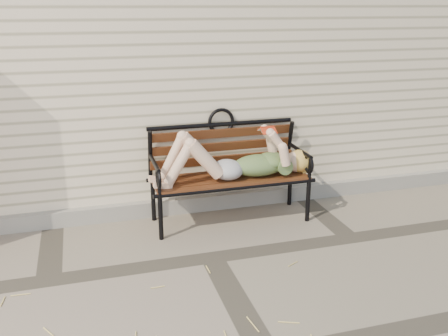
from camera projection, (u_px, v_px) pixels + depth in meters
name	position (u px, v px, depth m)	size (l,w,h in m)	color
ground	(212.00, 258.00, 4.01)	(80.00, 80.00, 0.00)	#746B59
house_wall	(150.00, 41.00, 6.28)	(8.00, 4.00, 3.00)	beige
foundation_strip	(186.00, 205.00, 4.87)	(8.00, 0.10, 0.15)	gray
garden_bench	(228.00, 160.00, 4.61)	(1.57, 0.62, 1.01)	black
reading_woman	(233.00, 160.00, 4.49)	(1.48, 0.34, 0.47)	#0B3C4D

